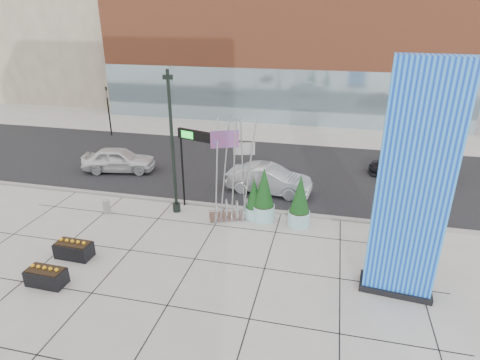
% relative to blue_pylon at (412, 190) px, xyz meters
% --- Properties ---
extents(ground, '(160.00, 160.00, 0.00)m').
position_rel_blue_pylon_xyz_m(ground, '(-9.00, 1.20, -4.10)').
color(ground, '#9E9991').
rests_on(ground, ground).
extents(street_asphalt, '(80.00, 12.00, 0.02)m').
position_rel_blue_pylon_xyz_m(street_asphalt, '(-9.00, 11.20, -4.09)').
color(street_asphalt, black).
rests_on(street_asphalt, ground).
extents(curb_edge, '(80.00, 0.30, 0.12)m').
position_rel_blue_pylon_xyz_m(curb_edge, '(-9.00, 5.20, -4.04)').
color(curb_edge, gray).
rests_on(curb_edge, ground).
extents(tower_podium, '(34.00, 10.00, 11.00)m').
position_rel_blue_pylon_xyz_m(tower_podium, '(-8.00, 28.20, 1.40)').
color(tower_podium, '#A14D2E').
rests_on(tower_podium, ground).
extents(tower_glass_front, '(34.00, 0.60, 5.00)m').
position_rel_blue_pylon_xyz_m(tower_glass_front, '(-8.00, 23.40, -1.60)').
color(tower_glass_front, '#8CA5B2').
rests_on(tower_glass_front, ground).
extents(blue_pylon, '(2.65, 1.39, 8.50)m').
position_rel_blue_pylon_xyz_m(blue_pylon, '(0.00, 0.00, 0.00)').
color(blue_pylon, '#0C35BF').
rests_on(blue_pylon, ground).
extents(lamp_post, '(0.49, 0.40, 7.27)m').
position_rel_blue_pylon_xyz_m(lamp_post, '(-10.38, 4.20, -1.13)').
color(lamp_post, black).
rests_on(lamp_post, ground).
extents(public_art_sculpture, '(2.53, 1.81, 5.19)m').
position_rel_blue_pylon_xyz_m(public_art_sculpture, '(-7.37, 4.19, -2.74)').
color(public_art_sculpture, '#B6B8BB').
rests_on(public_art_sculpture, ground).
extents(concrete_bollard, '(0.37, 0.37, 0.72)m').
position_rel_blue_pylon_xyz_m(concrete_bollard, '(-13.85, 3.20, -3.75)').
color(concrete_bollard, gray).
rests_on(concrete_bollard, ground).
extents(overhead_street_sign, '(1.99, 0.78, 4.30)m').
position_rel_blue_pylon_xyz_m(overhead_street_sign, '(-9.51, 5.00, -0.41)').
color(overhead_street_sign, black).
rests_on(overhead_street_sign, ground).
extents(round_planter_east, '(1.06, 1.06, 2.66)m').
position_rel_blue_pylon_xyz_m(round_planter_east, '(-4.01, 4.15, -2.84)').
color(round_planter_east, '#94C6C7').
rests_on(round_planter_east, ground).
extents(round_planter_mid, '(1.13, 1.13, 2.81)m').
position_rel_blue_pylon_xyz_m(round_planter_mid, '(-5.80, 4.35, -2.77)').
color(round_planter_mid, '#94C6C7').
rests_on(round_planter_mid, ground).
extents(round_planter_west, '(0.88, 0.88, 2.21)m').
position_rel_blue_pylon_xyz_m(round_planter_west, '(-6.29, 4.38, -3.06)').
color(round_planter_west, '#94C6C7').
rests_on(round_planter_west, ground).
extents(box_planter_north, '(1.55, 0.80, 0.84)m').
position_rel_blue_pylon_xyz_m(box_planter_north, '(-13.05, -0.80, -3.72)').
color(box_planter_north, black).
rests_on(box_planter_north, ground).
extents(box_planter_south, '(1.50, 0.77, 0.81)m').
position_rel_blue_pylon_xyz_m(box_planter_south, '(-12.95, -2.70, -3.73)').
color(box_planter_south, black).
rests_on(box_planter_south, ground).
extents(car_white_west, '(4.89, 2.73, 1.57)m').
position_rel_blue_pylon_xyz_m(car_white_west, '(-16.15, 8.78, -3.32)').
color(car_white_west, silver).
rests_on(car_white_west, ground).
extents(car_silver_mid, '(4.97, 2.20, 1.59)m').
position_rel_blue_pylon_xyz_m(car_silver_mid, '(-6.07, 7.68, -3.31)').
color(car_silver_mid, '#A5A7AC').
rests_on(car_silver_mid, ground).
extents(car_dark_east, '(4.77, 2.17, 1.35)m').
position_rel_blue_pylon_xyz_m(car_dark_east, '(2.04, 12.08, -3.43)').
color(car_dark_east, black).
rests_on(car_dark_east, ground).
extents(traffic_signal, '(0.15, 0.18, 4.10)m').
position_rel_blue_pylon_xyz_m(traffic_signal, '(-21.00, 16.20, -1.80)').
color(traffic_signal, black).
rests_on(traffic_signal, ground).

